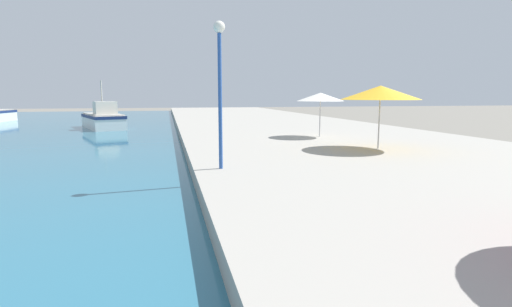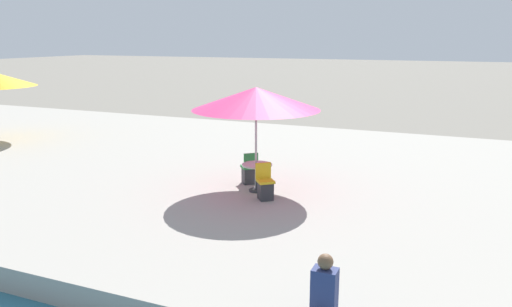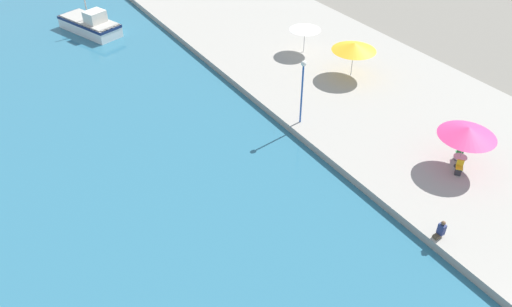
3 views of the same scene
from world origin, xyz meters
name	(u,v)px [view 1 (image 1 of 3)]	position (x,y,z in m)	size (l,w,h in m)	color
quay_promenade	(284,129)	(8.00, 37.00, 0.27)	(16.00, 90.00, 0.54)	#A39E93
fishing_boat_near	(103,119)	(-6.07, 43.57, 0.84)	(4.48, 6.98, 4.04)	white
cafe_umbrella_white	(380,93)	(8.20, 23.28, 2.97)	(3.41, 3.41, 2.72)	#B7B7B7
cafe_umbrella_striped	(320,97)	(7.60, 28.64, 2.76)	(2.64, 2.64, 2.45)	#B7B7B7
lamppost	(220,70)	(0.87, 20.07, 3.64)	(0.36, 0.36, 4.56)	#28519E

